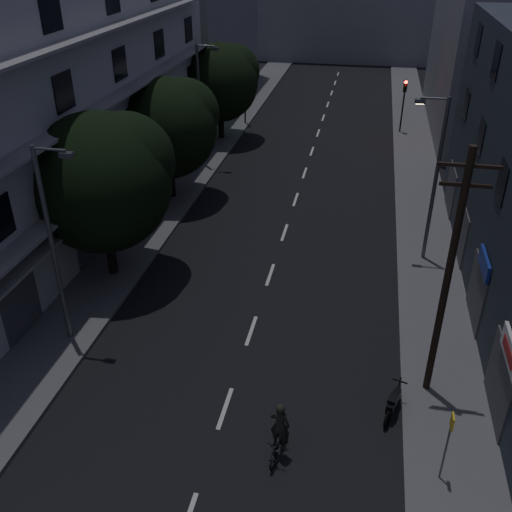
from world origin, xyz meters
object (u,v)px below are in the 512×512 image
(utility_pole, at_px, (448,275))
(bus_stop_sign, at_px, (449,436))
(cyclist, at_px, (280,438))
(motorcycle, at_px, (393,404))

(utility_pole, bearing_deg, bus_stop_sign, -87.74)
(utility_pole, distance_m, cyclist, 7.39)
(motorcycle, distance_m, cyclist, 4.28)
(utility_pole, xyz_separation_m, motorcycle, (-1.22, -1.44, -4.41))
(motorcycle, bearing_deg, bus_stop_sign, -44.17)
(bus_stop_sign, bearing_deg, cyclist, 179.59)
(bus_stop_sign, xyz_separation_m, cyclist, (-4.86, 0.04, -1.17))
(bus_stop_sign, relative_size, cyclist, 1.17)
(motorcycle, xyz_separation_m, cyclist, (-3.49, -2.46, 0.27))
(motorcycle, relative_size, cyclist, 0.82)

